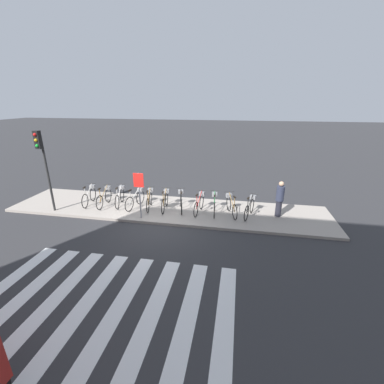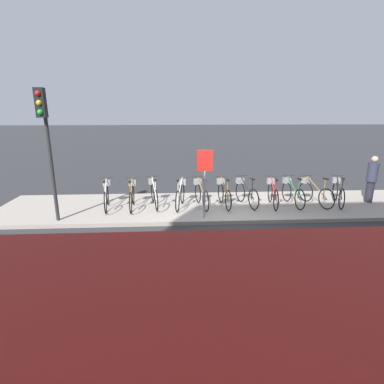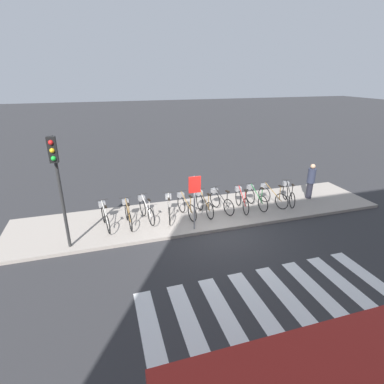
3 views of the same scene
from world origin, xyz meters
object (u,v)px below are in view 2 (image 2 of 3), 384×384
object	(u,v)px
parked_bicycle_7	(273,193)
sign_post	(205,172)
parked_bicycle_4	(201,193)
traffic_light	(45,129)
pedestrian	(372,178)
parked_bicycle_10	(338,192)
parked_bicycle_2	(154,193)
parked_bicycle_0	(106,195)
parked_bicycle_8	(292,192)
parked_bicycle_3	(181,194)
parked_bicycle_6	(245,192)
parked_bicycle_5	(224,193)
parked_bicycle_1	(132,195)
parked_bicycle_9	(314,192)

from	to	relation	value
parked_bicycle_7	sign_post	distance (m)	2.82
parked_bicycle_4	traffic_light	size ratio (longest dim) A/B	0.44
sign_post	pedestrian	bearing A→B (deg)	12.33
parked_bicycle_4	parked_bicycle_10	world-z (taller)	same
traffic_light	sign_post	xyz separation A→B (m)	(4.30, 0.05, -1.25)
parked_bicycle_2	parked_bicycle_4	bearing A→B (deg)	-4.93
pedestrian	sign_post	distance (m)	6.07
parked_bicycle_2	parked_bicycle_0	bearing A→B (deg)	-174.34
parked_bicycle_2	sign_post	distance (m)	2.25
parked_bicycle_0	parked_bicycle_8	bearing A→B (deg)	0.10
traffic_light	sign_post	bearing A→B (deg)	0.64
parked_bicycle_3	pedestrian	bearing A→B (deg)	1.12
parked_bicycle_6	traffic_light	world-z (taller)	traffic_light
parked_bicycle_8	parked_bicycle_10	distance (m)	1.58
parked_bicycle_8	traffic_light	xyz separation A→B (m)	(-7.39, -1.21, 2.20)
parked_bicycle_0	sign_post	size ratio (longest dim) A/B	0.80
parked_bicycle_5	parked_bicycle_6	distance (m)	0.76
parked_bicycle_5	traffic_light	distance (m)	5.65
parked_bicycle_10	traffic_light	bearing A→B (deg)	-172.60
parked_bicycle_8	sign_post	bearing A→B (deg)	-159.40
parked_bicycle_0	parked_bicycle_2	xyz separation A→B (m)	(1.54, 0.15, 0.00)
parked_bicycle_5	sign_post	world-z (taller)	sign_post
parked_bicycle_2	parked_bicycle_3	world-z (taller)	same
parked_bicycle_4	parked_bicycle_10	bearing A→B (deg)	-0.61
parked_bicycle_0	parked_bicycle_3	distance (m)	2.43
parked_bicycle_10	parked_bicycle_1	bearing A→B (deg)	-179.97
parked_bicycle_3	pedestrian	xyz separation A→B (m)	(6.59, 0.13, 0.40)
parked_bicycle_7	pedestrian	world-z (taller)	pedestrian
parked_bicycle_3	sign_post	xyz separation A→B (m)	(0.68, -1.16, 0.95)
parked_bicycle_5	parked_bicycle_9	bearing A→B (deg)	-0.70
parked_bicycle_7	traffic_light	bearing A→B (deg)	-170.18
parked_bicycle_1	parked_bicycle_2	distance (m)	0.73
parked_bicycle_9	sign_post	world-z (taller)	sign_post
sign_post	parked_bicycle_4	bearing A→B (deg)	90.32
parked_bicycle_7	parked_bicycle_9	distance (m)	1.44
parked_bicycle_10	sign_post	world-z (taller)	sign_post
parked_bicycle_5	parked_bicycle_6	xyz separation A→B (m)	(0.75, 0.06, 0.00)
parked_bicycle_9	sign_post	xyz separation A→B (m)	(-3.84, -1.14, 0.95)
parked_bicycle_6	sign_post	bearing A→B (deg)	-140.73
parked_bicycle_0	parked_bicycle_4	size ratio (longest dim) A/B	1.01
parked_bicycle_0	parked_bicycle_6	xyz separation A→B (m)	(4.62, 0.09, 0.00)
parked_bicycle_3	parked_bicycle_0	bearing A→B (deg)	-179.69
parked_bicycle_4	parked_bicycle_7	world-z (taller)	same
parked_bicycle_1	parked_bicycle_2	xyz separation A→B (m)	(0.71, 0.19, 0.00)
parked_bicycle_4	traffic_light	xyz separation A→B (m)	(-4.29, -1.21, 2.20)
pedestrian	parked_bicycle_1	bearing A→B (deg)	-178.75
parked_bicycle_4	parked_bicycle_5	size ratio (longest dim) A/B	0.99
parked_bicycle_6	pedestrian	bearing A→B (deg)	0.70
parked_bicycle_3	pedestrian	size ratio (longest dim) A/B	1.00
parked_bicycle_9	parked_bicycle_2	bearing A→B (deg)	178.29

